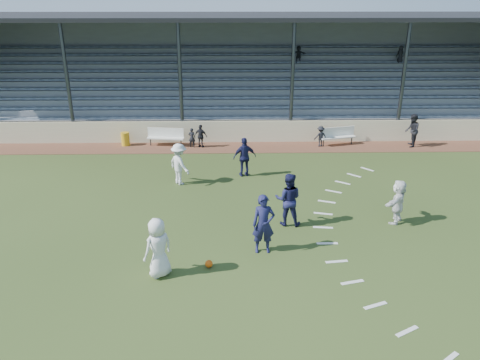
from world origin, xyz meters
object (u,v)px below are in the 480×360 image
(bench_right, at_px, (338,134))
(player_white_lead, at_px, (158,248))
(trash_bin, at_px, (125,139))
(bench_left, at_px, (166,135))
(player_navy_lead, at_px, (263,224))
(football, at_px, (209,264))
(official, at_px, (412,131))

(bench_right, relative_size, player_white_lead, 1.12)
(trash_bin, bearing_deg, bench_left, -0.72)
(bench_right, height_order, player_navy_lead, player_navy_lead)
(trash_bin, distance_m, football, 13.34)
(bench_left, height_order, official, official)
(bench_left, relative_size, player_white_lead, 1.12)
(trash_bin, bearing_deg, player_navy_lead, -59.47)
(trash_bin, distance_m, player_navy_lead, 13.29)
(bench_left, bearing_deg, bench_right, 7.89)
(trash_bin, relative_size, official, 0.41)
(trash_bin, xyz_separation_m, player_navy_lead, (6.74, -11.43, 0.59))
(football, distance_m, player_white_lead, 1.68)
(player_navy_lead, xyz_separation_m, official, (8.72, 10.92, -0.07))
(bench_right, bearing_deg, player_white_lead, -137.17)
(bench_left, distance_m, player_navy_lead, 12.28)
(trash_bin, bearing_deg, player_white_lead, -74.14)
(player_navy_lead, bearing_deg, trash_bin, 117.99)
(player_white_lead, relative_size, official, 1.03)
(bench_left, height_order, trash_bin, bench_left)
(trash_bin, distance_m, official, 15.48)
(trash_bin, bearing_deg, football, -67.77)
(football, bearing_deg, bench_left, 102.99)
(bench_left, xyz_separation_m, player_white_lead, (1.41, -12.70, 0.33))
(player_navy_lead, bearing_deg, bench_right, 64.45)
(bench_left, bearing_deg, player_white_lead, -75.57)
(bench_left, relative_size, official, 1.15)
(bench_left, distance_m, football, 12.65)
(bench_right, height_order, player_white_lead, player_white_lead)
(player_white_lead, bearing_deg, official, -175.08)
(player_navy_lead, bearing_deg, bench_left, 109.17)
(trash_bin, bearing_deg, bench_right, -0.29)
(bench_left, distance_m, player_white_lead, 12.79)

